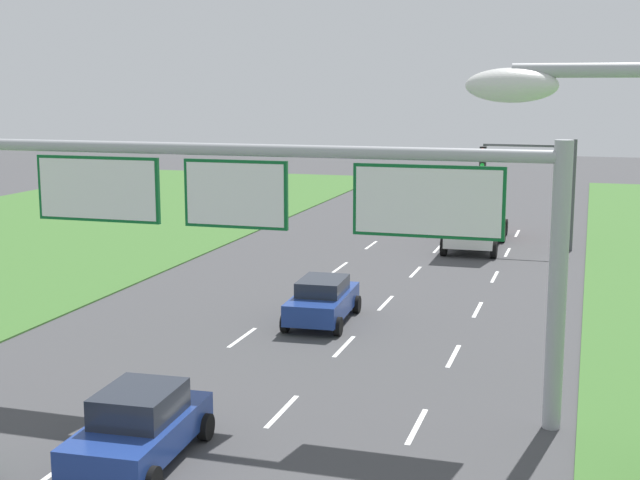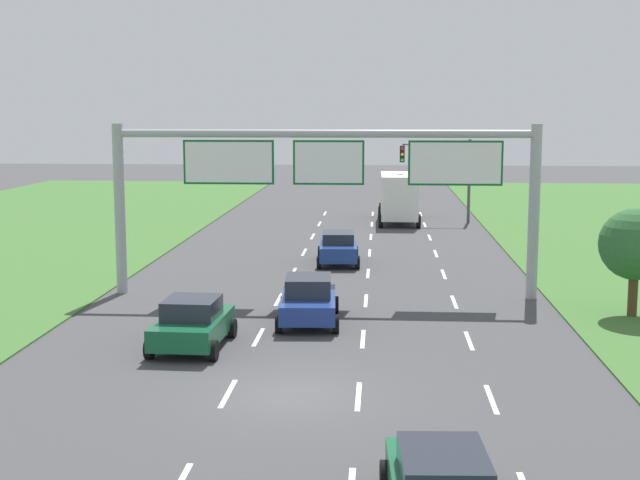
# 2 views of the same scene
# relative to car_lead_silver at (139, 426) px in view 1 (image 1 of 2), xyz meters

# --- Properties ---
(lane_dashes_inner_left) EXTENTS (0.14, 62.40, 0.01)m
(lane_dashes_inner_left) POSITION_rel_car_lead_silver_xyz_m (-1.51, 3.82, -0.82)
(lane_dashes_inner_left) COLOR white
(lane_dashes_inner_left) RESTS_ON ground_plane
(lane_dashes_inner_right) EXTENTS (0.14, 62.40, 0.01)m
(lane_dashes_inner_right) POSITION_rel_car_lead_silver_xyz_m (1.99, 3.82, -0.82)
(lane_dashes_inner_right) COLOR white
(lane_dashes_inner_right) RESTS_ON ground_plane
(lane_dashes_slip) EXTENTS (0.14, 62.40, 0.01)m
(lane_dashes_slip) POSITION_rel_car_lead_silver_xyz_m (5.49, 3.82, -0.82)
(lane_dashes_slip) COLOR white
(lane_dashes_slip) RESTS_ON ground_plane
(car_lead_silver) EXTENTS (2.36, 4.21, 1.67)m
(car_lead_silver) POSITION_rel_car_lead_silver_xyz_m (0.00, 0.00, 0.00)
(car_lead_silver) COLOR navy
(car_lead_silver) RESTS_ON ground_plane
(car_far_ahead) EXTENTS (2.25, 4.31, 1.56)m
(car_far_ahead) POSITION_rel_car_lead_silver_xyz_m (0.47, 12.47, -0.03)
(car_far_ahead) COLOR navy
(car_far_ahead) RESTS_ON ground_plane
(box_truck) EXTENTS (2.75, 8.16, 3.30)m
(box_truck) POSITION_rel_car_lead_silver_xyz_m (3.76, 29.28, 0.94)
(box_truck) COLOR #B21E19
(box_truck) RESTS_ON ground_plane
(sign_gantry) EXTENTS (17.24, 0.44, 7.00)m
(sign_gantry) POSITION_rel_car_lead_silver_xyz_m (0.45, 4.70, 4.14)
(sign_gantry) COLOR #9EA0A5
(sign_gantry) RESTS_ON ground_plane
(traffic_light_mast) EXTENTS (4.76, 0.49, 5.60)m
(traffic_light_mast) POSITION_rel_car_lead_silver_xyz_m (6.54, 29.17, 3.04)
(traffic_light_mast) COLOR #47494F
(traffic_light_mast) RESTS_ON ground_plane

